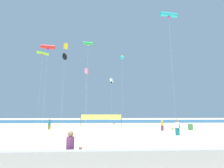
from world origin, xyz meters
TOP-DOWN VIEW (x-y plane):
  - ground_plane at (0.00, 0.00)m, footprint 120.00×120.00m
  - ocean_band at (0.00, 32.17)m, footprint 120.00×20.00m
  - boardwalk_ledge at (0.00, -11.43)m, footprint 28.00×0.44m
  - mother_figure at (-2.92, -10.82)m, footprint 0.37×0.37m
  - toddler_figure at (-2.42, -10.94)m, footprint 0.21×0.21m
  - beachgoer_white_shirt at (6.85, -0.61)m, footprint 0.40×0.40m
  - beachgoer_mustard_shirt at (6.90, 4.30)m, footprint 0.35×0.35m
  - beachgoer_teal_shirt at (-9.54, 6.78)m, footprint 0.35×0.35m
  - folding_beach_chair at (9.81, 5.45)m, footprint 0.52×0.65m
  - trash_barrel at (11.36, 5.01)m, footprint 0.66×0.66m
  - volleyball_net at (-1.77, 11.27)m, footprint 7.46×0.12m
  - beach_handbag at (8.78, 5.22)m, footprint 0.35×0.18m
  - kite_red_tube at (-11.16, 8.42)m, footprint 2.41×0.95m
  - kite_white_tube at (0.38, 17.10)m, footprint 1.03×2.61m
  - kite_pink_box at (-4.69, 11.35)m, footprint 0.68×0.68m
  - kite_lime_tube at (-13.86, 13.20)m, footprint 2.16×1.65m
  - kite_green_tube at (-4.11, 7.27)m, footprint 1.72×0.70m
  - kite_cyan_tube at (8.07, 2.40)m, footprint 2.61×0.94m
  - kite_black_delta at (-10.75, 17.90)m, footprint 1.13×1.67m
  - kite_yellow_box at (-9.57, 14.30)m, footprint 0.92×0.92m
  - kite_cyan_inflatable at (2.14, 11.39)m, footprint 1.03×1.87m

SIDE VIEW (x-z plane):
  - ground_plane at x=0.00m, z-range 0.00..0.00m
  - ocean_band at x=0.00m, z-range 0.00..0.01m
  - beach_handbag at x=8.78m, z-range 0.00..0.28m
  - boardwalk_ledge at x=0.00m, z-range 0.00..0.85m
  - trash_barrel at x=11.36m, z-range 0.00..0.86m
  - folding_beach_chair at x=9.81m, z-range 0.02..0.91m
  - toddler_figure at x=-2.42m, z-range 0.03..0.97m
  - beachgoer_mustard_shirt at x=6.90m, z-range 0.05..1.58m
  - beachgoer_teal_shirt at x=-9.54m, z-range 0.05..1.59m
  - mother_figure at x=-2.92m, z-range 0.05..1.66m
  - beachgoer_white_shirt at x=6.85m, z-range 0.06..1.83m
  - volleyball_net at x=-1.77m, z-range 0.43..2.83m
  - kite_white_tube at x=0.38m, z-range 4.65..14.59m
  - kite_pink_box at x=-4.69m, z-range 4.92..15.68m
  - kite_cyan_inflatable at x=2.14m, z-range 6.30..19.93m
  - kite_red_tube at x=-11.16m, z-range 6.70..20.85m
  - kite_green_tube at x=-4.11m, z-range 6.90..21.25m
  - kite_lime_tube at x=-13.86m, z-range 7.03..21.65m
  - kite_black_delta at x=-10.75m, z-range 7.28..23.52m
  - kite_yellow_box at x=-9.57m, z-range 7.95..25.01m
  - kite_cyan_tube at x=8.07m, z-range 8.16..25.17m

